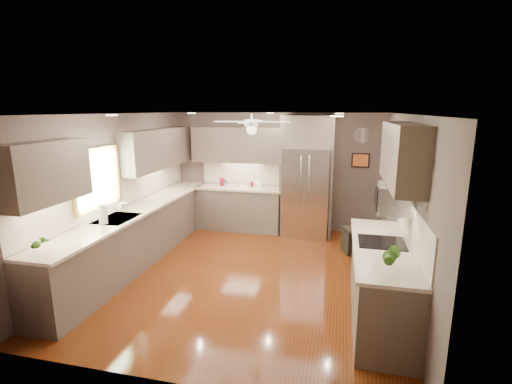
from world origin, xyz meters
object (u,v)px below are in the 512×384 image
at_px(paper_towel, 103,214).
at_px(canister_a, 222,182).
at_px(potted_plant_left, 39,242).
at_px(soap_bottle, 124,205).
at_px(refrigerator, 307,178).
at_px(microwave, 393,198).
at_px(canister_d, 252,184).
at_px(canister_c, 236,183).
at_px(canister_b, 226,183).
at_px(potted_plant_right, 392,256).
at_px(bowl, 260,186).
at_px(stool, 354,241).

bearing_deg(paper_towel, canister_a, 74.87).
xyz_separation_m(canister_a, potted_plant_left, (-0.82, -4.21, 0.06)).
xyz_separation_m(soap_bottle, refrigerator, (2.75, 2.25, 0.15)).
bearing_deg(microwave, canister_d, 131.86).
bearing_deg(paper_towel, potted_plant_left, -90.11).
bearing_deg(microwave, canister_c, 135.99).
distance_m(canister_a, canister_b, 0.09).
xyz_separation_m(canister_c, potted_plant_right, (2.73, -3.72, 0.07)).
xyz_separation_m(bowl, paper_towel, (-1.66, -3.01, 0.12)).
bearing_deg(refrigerator, canister_d, 175.74).
xyz_separation_m(stool, paper_towel, (-3.63, -2.07, 0.84)).
distance_m(soap_bottle, stool, 4.06).
bearing_deg(bowl, potted_plant_left, -111.65).
relative_size(canister_a, paper_towel, 0.56).
bearing_deg(bowl, canister_a, 178.91).
relative_size(canister_c, canister_d, 1.70).
xyz_separation_m(canister_a, refrigerator, (1.84, -0.09, 0.17)).
relative_size(canister_d, microwave, 0.20).
height_order(canister_d, potted_plant_left, potted_plant_left).
relative_size(canister_b, microwave, 0.24).
bearing_deg(soap_bottle, microwave, -6.34).
height_order(canister_c, soap_bottle, soap_bottle).
relative_size(potted_plant_left, stool, 0.59).
height_order(refrigerator, stool, refrigerator).
relative_size(canister_d, potted_plant_left, 0.41).
bearing_deg(refrigerator, potted_plant_right, -71.62).
bearing_deg(canister_a, potted_plant_right, -50.93).
bearing_deg(refrigerator, bowl, 176.00).
bearing_deg(canister_d, canister_b, -177.70).
bearing_deg(potted_plant_left, canister_d, 70.60).
height_order(potted_plant_right, bowl, potted_plant_right).
distance_m(potted_plant_right, bowl, 4.38).
bearing_deg(potted_plant_right, canister_a, 129.07).
distance_m(canister_d, bowl, 0.19).
bearing_deg(canister_b, microwave, -41.96).
xyz_separation_m(canister_d, bowl, (0.18, -0.02, -0.04)).
bearing_deg(microwave, canister_b, 138.04).
distance_m(canister_a, stool, 3.07).
xyz_separation_m(canister_d, potted_plant_right, (2.41, -3.78, 0.10)).
relative_size(canister_b, refrigerator, 0.05).
xyz_separation_m(potted_plant_right, paper_towel, (-3.89, 0.75, -0.02)).
distance_m(canister_a, potted_plant_left, 4.29).
height_order(canister_b, stool, canister_b).
bearing_deg(canister_a, microwave, -41.42).
height_order(canister_d, stool, canister_d).
bearing_deg(microwave, canister_a, 138.58).
bearing_deg(refrigerator, microwave, -63.91).
height_order(potted_plant_left, refrigerator, refrigerator).
bearing_deg(canister_a, stool, -18.71).
height_order(canister_a, soap_bottle, soap_bottle).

